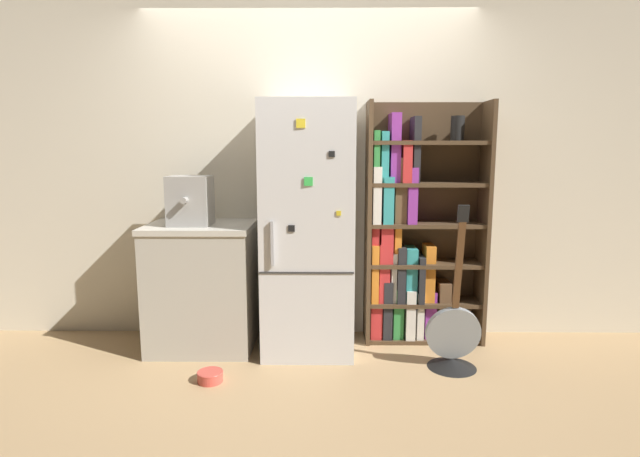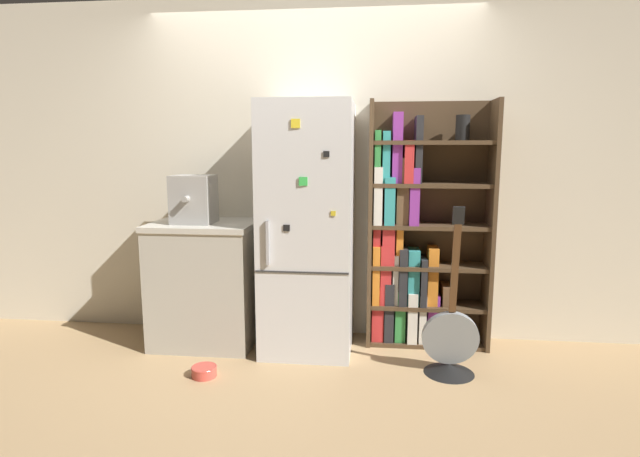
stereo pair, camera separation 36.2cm
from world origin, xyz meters
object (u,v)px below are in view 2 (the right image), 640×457
at_px(refrigerator, 308,229).
at_px(bookshelf, 414,240).
at_px(espresso_machine, 194,199).
at_px(guitar, 450,349).
at_px(pet_bowl, 204,371).

xyz_separation_m(refrigerator, bookshelf, (0.77, 0.19, -0.10)).
bearing_deg(espresso_machine, bookshelf, 7.68).
xyz_separation_m(refrigerator, espresso_machine, (-0.84, -0.02, 0.21)).
height_order(bookshelf, guitar, bookshelf).
height_order(bookshelf, pet_bowl, bookshelf).
height_order(bookshelf, espresso_machine, bookshelf).
bearing_deg(espresso_machine, guitar, -9.97).
bearing_deg(guitar, bookshelf, 111.75).
xyz_separation_m(bookshelf, pet_bowl, (-1.38, -0.76, -0.76)).
xyz_separation_m(refrigerator, pet_bowl, (-0.61, -0.57, -0.86)).
distance_m(bookshelf, guitar, 0.86).
relative_size(guitar, pet_bowl, 6.78).
height_order(refrigerator, guitar, refrigerator).
bearing_deg(refrigerator, bookshelf, 14.05).
bearing_deg(guitar, espresso_machine, 170.03).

